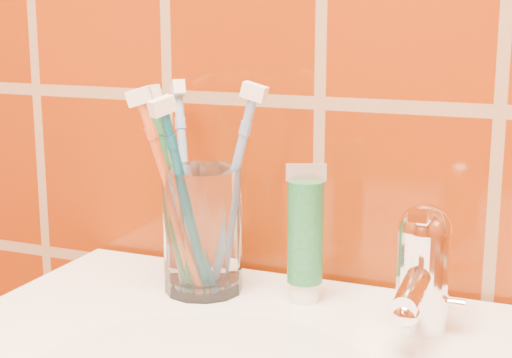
% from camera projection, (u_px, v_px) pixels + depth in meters
% --- Properties ---
extents(glass_tumbler, '(0.10, 0.10, 0.13)m').
position_uv_depth(glass_tumbler, '(203.00, 230.00, 0.81)').
color(glass_tumbler, white).
rests_on(glass_tumbler, pedestal_sink).
extents(toothpaste_tube, '(0.04, 0.04, 0.14)m').
position_uv_depth(toothpaste_tube, '(305.00, 238.00, 0.78)').
color(toothpaste_tube, white).
rests_on(toothpaste_tube, pedestal_sink).
extents(faucet, '(0.05, 0.11, 0.12)m').
position_uv_depth(faucet, '(422.00, 265.00, 0.71)').
color(faucet, white).
rests_on(faucet, pedestal_sink).
extents(toothbrush_0, '(0.15, 0.17, 0.23)m').
position_uv_depth(toothbrush_0, '(185.00, 186.00, 0.84)').
color(toothbrush_0, '#7AA1D9').
rests_on(toothbrush_0, glass_tumbler).
extents(toothbrush_1, '(0.10, 0.13, 0.22)m').
position_uv_depth(toothbrush_1, '(187.00, 201.00, 0.78)').
color(toothbrush_1, '#0B5062').
rests_on(toothbrush_1, glass_tumbler).
extents(toothbrush_2, '(0.08, 0.08, 0.22)m').
position_uv_depth(toothbrush_2, '(230.00, 190.00, 0.80)').
color(toothbrush_2, '#6A89BC').
rests_on(toothbrush_2, glass_tumbler).
extents(toothbrush_3, '(0.13, 0.11, 0.22)m').
position_uv_depth(toothbrush_3, '(172.00, 195.00, 0.79)').
color(toothbrush_3, '#D15724').
rests_on(toothbrush_3, glass_tumbler).
extents(toothbrush_4, '(0.12, 0.11, 0.22)m').
position_uv_depth(toothbrush_4, '(173.00, 191.00, 0.81)').
color(toothbrush_4, '#1B6837').
rests_on(toothbrush_4, glass_tumbler).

